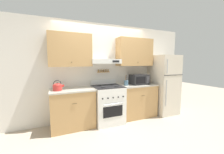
% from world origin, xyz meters
% --- Properties ---
extents(ground_plane, '(16.00, 16.00, 0.00)m').
position_xyz_m(ground_plane, '(0.00, 0.00, 0.00)').
color(ground_plane, '#B2A38E').
extents(wall_back, '(5.20, 0.46, 2.55)m').
position_xyz_m(wall_back, '(0.02, 0.58, 1.45)').
color(wall_back, silver).
rests_on(wall_back, ground_plane).
extents(counter_left, '(0.99, 0.62, 0.91)m').
position_xyz_m(counter_left, '(-0.86, 0.32, 0.46)').
color(counter_left, tan).
rests_on(counter_left, ground_plane).
extents(counter_right, '(1.06, 0.62, 0.91)m').
position_xyz_m(counter_right, '(0.90, 0.32, 0.46)').
color(counter_right, tan).
rests_on(counter_right, ground_plane).
extents(stove_range, '(0.72, 0.72, 1.06)m').
position_xyz_m(stove_range, '(-0.00, 0.27, 0.47)').
color(stove_range, white).
rests_on(stove_range, ground_plane).
extents(refrigerator, '(0.68, 0.75, 1.74)m').
position_xyz_m(refrigerator, '(1.81, 0.24, 0.87)').
color(refrigerator, beige).
rests_on(refrigerator, ground_plane).
extents(tea_kettle, '(0.25, 0.19, 0.23)m').
position_xyz_m(tea_kettle, '(-1.17, 0.30, 1.00)').
color(tea_kettle, red).
rests_on(tea_kettle, counter_left).
extents(microwave, '(0.48, 0.35, 0.28)m').
position_xyz_m(microwave, '(0.97, 0.32, 1.05)').
color(microwave, '#232326').
rests_on(microwave, counter_right).
extents(utensil_crock, '(0.11, 0.11, 0.29)m').
position_xyz_m(utensil_crock, '(0.55, 0.30, 0.99)').
color(utensil_crock, slate).
rests_on(utensil_crock, counter_right).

